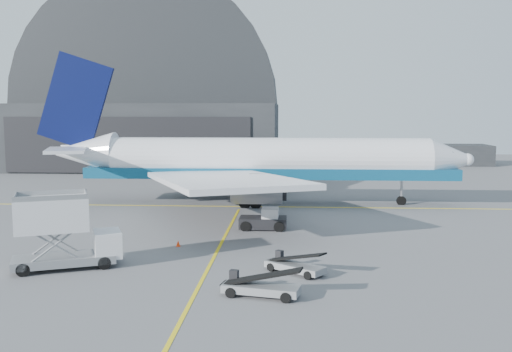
# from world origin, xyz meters

# --- Properties ---
(ground) EXTENTS (200.00, 200.00, 0.00)m
(ground) POSITION_xyz_m (0.00, 0.00, 0.00)
(ground) COLOR #565659
(ground) RESTS_ON ground
(taxi_lines) EXTENTS (80.00, 42.12, 0.02)m
(taxi_lines) POSITION_xyz_m (0.00, 12.67, 0.01)
(taxi_lines) COLOR yellow
(taxi_lines) RESTS_ON ground
(hangar) EXTENTS (50.00, 28.30, 28.00)m
(hangar) POSITION_xyz_m (-22.00, 64.95, 9.54)
(hangar) COLOR black
(hangar) RESTS_ON ground
(distant_bldg_a) EXTENTS (14.00, 8.00, 4.00)m
(distant_bldg_a) POSITION_xyz_m (38.00, 72.00, 0.00)
(distant_bldg_a) COLOR black
(distant_bldg_a) RESTS_ON ground
(airliner) EXTENTS (50.67, 49.13, 17.78)m
(airliner) POSITION_xyz_m (1.16, 22.28, 4.98)
(airliner) COLOR white
(airliner) RESTS_ON ground
(catering_truck) EXTENTS (7.68, 5.22, 4.96)m
(catering_truck) POSITION_xyz_m (-9.98, -6.02, 2.51)
(catering_truck) COLOR gray
(catering_truck) RESTS_ON ground
(pushback_tug) EXTENTS (4.33, 2.57, 1.99)m
(pushback_tug) POSITION_xyz_m (3.28, 7.96, 0.75)
(pushback_tug) COLOR black
(pushback_tug) RESTS_ON ground
(belt_loader_a) EXTENTS (4.92, 2.48, 1.84)m
(belt_loader_a) POSITION_xyz_m (3.91, -11.11, 0.57)
(belt_loader_a) COLOR gray
(belt_loader_a) RESTS_ON ground
(belt_loader_b) EXTENTS (4.21, 3.61, 1.70)m
(belt_loader_b) POSITION_xyz_m (5.94, -6.19, 0.52)
(belt_loader_b) COLOR gray
(belt_loader_b) RESTS_ON ground
(traffic_cone) EXTENTS (0.34, 0.34, 0.49)m
(traffic_cone) POSITION_xyz_m (-3.32, 0.77, 0.23)
(traffic_cone) COLOR #F63707
(traffic_cone) RESTS_ON ground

